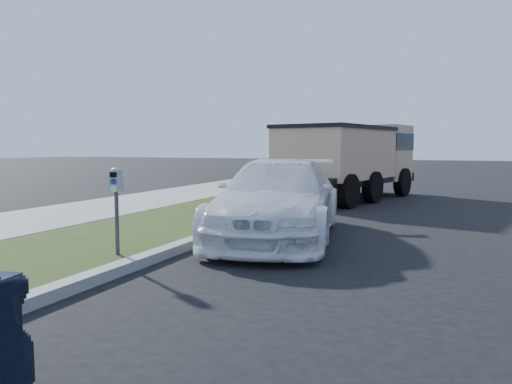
% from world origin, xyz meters
% --- Properties ---
extents(ground, '(120.00, 120.00, 0.00)m').
position_xyz_m(ground, '(0.00, 0.00, 0.00)').
color(ground, black).
rests_on(ground, ground).
extents(streetside, '(6.12, 50.00, 0.15)m').
position_xyz_m(streetside, '(-5.57, 2.00, 0.07)').
color(streetside, gray).
rests_on(streetside, ground).
extents(parking_meter, '(0.19, 0.13, 1.31)m').
position_xyz_m(parking_meter, '(-3.02, -0.53, 1.07)').
color(parking_meter, '#3F4247').
rests_on(parking_meter, ground).
extents(white_wagon, '(3.01, 5.46, 1.50)m').
position_xyz_m(white_wagon, '(-1.47, 2.41, 0.75)').
color(white_wagon, white).
rests_on(white_wagon, ground).
extents(dump_truck, '(3.80, 6.73, 2.49)m').
position_xyz_m(dump_truck, '(-1.68, 10.12, 1.40)').
color(dump_truck, black).
rests_on(dump_truck, ground).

